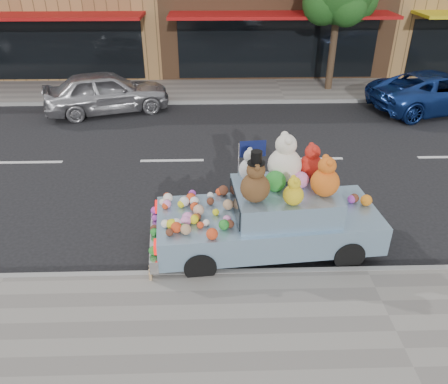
{
  "coord_description": "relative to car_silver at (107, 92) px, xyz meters",
  "views": [
    {
      "loc": [
        -2.84,
        -11.26,
        5.42
      ],
      "look_at": [
        -2.63,
        -4.01,
        1.25
      ],
      "focal_mm": 35.0,
      "sensor_mm": 36.0,
      "label": 1
    }
  ],
  "objects": [
    {
      "name": "far_kerb",
      "position": [
        6.6,
        0.81,
        -0.68
      ],
      "size": [
        60.0,
        0.12,
        0.13
      ],
      "primitive_type": "cube",
      "color": "gray",
      "rests_on": "ground"
    },
    {
      "name": "car_silver",
      "position": [
        0.0,
        0.0,
        0.0
      ],
      "size": [
        4.7,
        2.99,
        1.49
      ],
      "primitive_type": "imported",
      "rotation": [
        0.0,
        0.0,
        1.87
      ],
      "color": "#A7A6AB",
      "rests_on": "ground"
    },
    {
      "name": "near_sidewalk",
      "position": [
        6.6,
        -10.69,
        -0.69
      ],
      "size": [
        60.0,
        3.0,
        0.12
      ],
      "primitive_type": "cube",
      "color": "gray",
      "rests_on": "ground"
    },
    {
      "name": "art_car",
      "position": [
        4.87,
        -8.3,
        0.09
      ],
      "size": [
        4.62,
        2.13,
        2.33
      ],
      "rotation": [
        0.0,
        0.0,
        0.09
      ],
      "color": "black",
      "rests_on": "ground"
    },
    {
      "name": "car_blue",
      "position": [
        12.0,
        -0.16,
        -0.05
      ],
      "size": [
        5.43,
        3.42,
        1.4
      ],
      "primitive_type": "imported",
      "rotation": [
        0.0,
        0.0,
        1.8
      ],
      "color": "navy",
      "rests_on": "ground"
    },
    {
      "name": "ground",
      "position": [
        6.6,
        -4.19,
        -0.75
      ],
      "size": [
        120.0,
        120.0,
        0.0
      ],
      "primitive_type": "plane",
      "color": "black",
      "rests_on": "ground"
    },
    {
      "name": "near_kerb",
      "position": [
        6.6,
        -9.19,
        -0.68
      ],
      "size": [
        60.0,
        0.12,
        0.13
      ],
      "primitive_type": "cube",
      "color": "gray",
      "rests_on": "ground"
    },
    {
      "name": "far_sidewalk",
      "position": [
        6.6,
        2.31,
        -0.69
      ],
      "size": [
        60.0,
        3.0,
        0.12
      ],
      "primitive_type": "cube",
      "color": "gray",
      "rests_on": "ground"
    }
  ]
}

